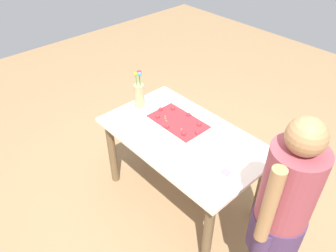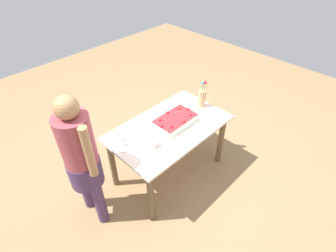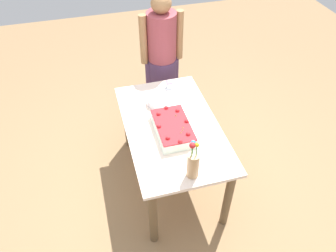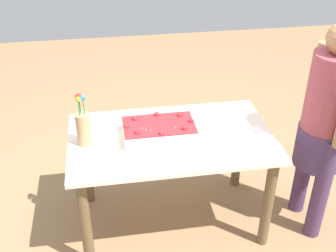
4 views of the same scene
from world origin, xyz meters
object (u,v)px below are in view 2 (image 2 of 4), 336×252
sheet_cake (175,121)px  person_standing (81,157)px  flower_vase (202,97)px  cake_knife (184,102)px  serving_plate_with_slice (124,144)px  fruit_bowl (151,141)px

sheet_cake → person_standing: person_standing is taller
flower_vase → person_standing: (1.51, -0.16, -0.00)m
cake_knife → person_standing: (1.42, 0.03, 0.12)m
sheet_cake → person_standing: (1.04, -0.18, 0.08)m
serving_plate_with_slice → flower_vase: size_ratio=0.63×
flower_vase → serving_plate_with_slice: bearing=-6.6°
sheet_cake → person_standing: size_ratio=0.31×
sheet_cake → cake_knife: sheet_cake is taller
sheet_cake → cake_knife: 0.44m
sheet_cake → serving_plate_with_slice: bearing=-12.8°
serving_plate_with_slice → person_standing: bearing=-5.3°
serving_plate_with_slice → flower_vase: (-1.07, 0.12, 0.11)m
person_standing → serving_plate_with_slice: bearing=-5.3°
flower_vase → fruit_bowl: 0.87m
serving_plate_with_slice → fruit_bowl: serving_plate_with_slice is taller
serving_plate_with_slice → fruit_bowl: 0.27m
flower_vase → fruit_bowl: (0.87, 0.05, -0.10)m
cake_knife → person_standing: person_standing is taller
person_standing → flower_vase: bearing=-6.2°
cake_knife → fruit_bowl: (0.78, 0.25, 0.03)m
flower_vase → sheet_cake: bearing=1.5°
sheet_cake → serving_plate_with_slice: size_ratio=2.12×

